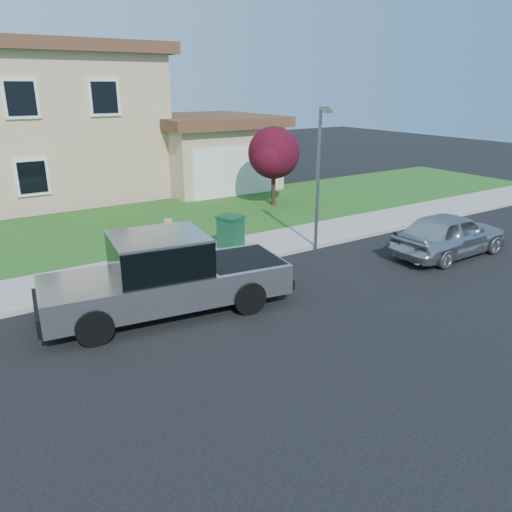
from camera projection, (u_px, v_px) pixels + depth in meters
The scene contains 11 objects.
ground at pixel (244, 313), 11.76m from camera, with size 80.00×80.00×0.00m, color black.
curb at pixel (220, 267), 14.56m from camera, with size 40.00×0.20×0.12m, color gray.
sidewalk at pixel (203, 256), 15.42m from camera, with size 40.00×2.00×0.15m, color gray.
lawn at pixel (148, 225), 18.98m from camera, with size 40.00×7.00×0.10m, color #154B17.
house at pixel (89, 126), 24.36m from camera, with size 14.00×11.30×6.85m.
pickup_truck at pixel (166, 276), 11.58m from camera, with size 5.99×2.72×1.90m.
woman at pixel (170, 255), 13.08m from camera, with size 0.70×0.57×1.83m.
sedan at pixel (450, 234), 15.51m from camera, with size 1.65×4.10×1.40m, color #B3B5BA.
ornamental_tree at pixel (274, 155), 21.26m from camera, with size 2.45×2.21×3.36m.
trash_bin at pixel (231, 232), 15.82m from camera, with size 0.88×0.93×1.06m.
street_lamp at pixel (319, 171), 15.37m from camera, with size 0.28×0.59×4.50m.
Camera 1 is at (-5.63, -9.08, 5.11)m, focal length 35.00 mm.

